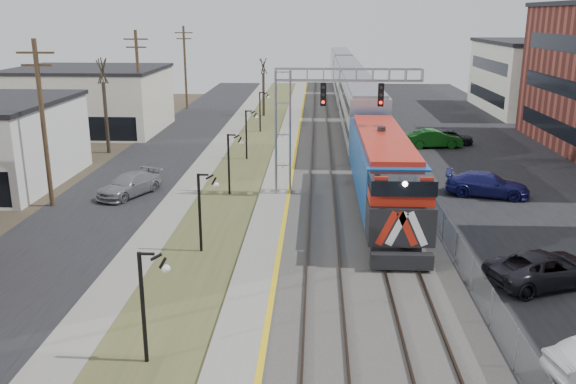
{
  "coord_description": "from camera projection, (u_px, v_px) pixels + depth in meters",
  "views": [
    {
      "loc": [
        1.61,
        -9.86,
        11.29
      ],
      "look_at": [
        0.21,
        19.88,
        2.6
      ],
      "focal_mm": 38.0,
      "sensor_mm": 36.0,
      "label": 1
    }
  ],
  "objects": [
    {
      "name": "bare_trees",
      "position": [
        142.0,
        124.0,
        49.82
      ],
      "size": [
        12.3,
        42.3,
        5.95
      ],
      "color": "#382D23",
      "rests_on": "ground"
    },
    {
      "name": "car_lot_f",
      "position": [
        434.0,
        139.0,
        53.41
      ],
      "size": [
        4.97,
        2.16,
        1.59
      ],
      "primitive_type": "imported",
      "rotation": [
        0.0,
        0.0,
        1.67
      ],
      "color": "#0E4810",
      "rests_on": "ground"
    },
    {
      "name": "sidewalk",
      "position": [
        203.0,
        168.0,
        46.55
      ],
      "size": [
        2.0,
        120.0,
        0.08
      ],
      "primitive_type": "cube",
      "color": "gray",
      "rests_on": "ground"
    },
    {
      "name": "platform_edge",
      "position": [
        293.0,
        166.0,
        46.18
      ],
      "size": [
        0.24,
        120.0,
        0.01
      ],
      "primitive_type": "cube",
      "color": "gold",
      "rests_on": "platform"
    },
    {
      "name": "car_lot_e",
      "position": [
        486.0,
        182.0,
        40.16
      ],
      "size": [
        4.19,
        1.84,
        1.4
      ],
      "primitive_type": "imported",
      "rotation": [
        0.0,
        0.0,
        1.53
      ],
      "color": "gray",
      "rests_on": "ground"
    },
    {
      "name": "track_near",
      "position": [
        321.0,
        166.0,
        46.08
      ],
      "size": [
        1.58,
        120.0,
        0.15
      ],
      "color": "#2D2119",
      "rests_on": "ballast_bed"
    },
    {
      "name": "street_west",
      "position": [
        145.0,
        167.0,
        46.76
      ],
      "size": [
        7.0,
        120.0,
        0.04
      ],
      "primitive_type": "cube",
      "color": "black",
      "rests_on": "ground"
    },
    {
      "name": "car_lot_d",
      "position": [
        487.0,
        185.0,
        39.15
      ],
      "size": [
        5.58,
        3.37,
        1.51
      ],
      "primitive_type": "imported",
      "rotation": [
        0.0,
        0.0,
        1.31
      ],
      "color": "navy",
      "rests_on": "ground"
    },
    {
      "name": "car_street_b",
      "position": [
        129.0,
        185.0,
        39.28
      ],
      "size": [
        3.85,
        5.27,
        1.42
      ],
      "primitive_type": "imported",
      "rotation": [
        0.0,
        0.0,
        -0.43
      ],
      "color": "gray",
      "rests_on": "ground"
    },
    {
      "name": "parking_lot",
      "position": [
        508.0,
        171.0,
        45.52
      ],
      "size": [
        16.0,
        120.0,
        0.04
      ],
      "primitive_type": "cube",
      "color": "black",
      "rests_on": "ground"
    },
    {
      "name": "ballast_bed",
      "position": [
        347.0,
        168.0,
        46.04
      ],
      "size": [
        8.0,
        120.0,
        0.2
      ],
      "primitive_type": "cube",
      "color": "#595651",
      "rests_on": "ground"
    },
    {
      "name": "car_lot_g",
      "position": [
        450.0,
        137.0,
        54.67
      ],
      "size": [
        4.13,
        1.72,
        1.4
      ],
      "primitive_type": "imported",
      "rotation": [
        0.0,
        0.0,
        1.55
      ],
      "color": "black",
      "rests_on": "ground"
    },
    {
      "name": "fence",
      "position": [
        404.0,
        160.0,
        45.65
      ],
      "size": [
        0.04,
        120.0,
        1.6
      ],
      "primitive_type": "cube",
      "color": "gray",
      "rests_on": "ground"
    },
    {
      "name": "train",
      "position": [
        351.0,
        91.0,
        69.2
      ],
      "size": [
        3.0,
        85.85,
        5.33
      ],
      "color": "#124895",
      "rests_on": "ground"
    },
    {
      "name": "car_lot_c",
      "position": [
        546.0,
        270.0,
        26.21
      ],
      "size": [
        5.78,
        4.08,
        1.46
      ],
      "primitive_type": "imported",
      "rotation": [
        0.0,
        0.0,
        1.92
      ],
      "color": "black",
      "rests_on": "ground"
    },
    {
      "name": "track_far",
      "position": [
        367.0,
        166.0,
        45.92
      ],
      "size": [
        1.58,
        120.0,
        0.15
      ],
      "color": "#2D2119",
      "rests_on": "ballast_bed"
    },
    {
      "name": "lampposts",
      "position": [
        201.0,
        212.0,
        29.84
      ],
      "size": [
        0.14,
        62.14,
        4.0
      ],
      "color": "black",
      "rests_on": "ground"
    },
    {
      "name": "platform",
      "position": [
        282.0,
        167.0,
        46.26
      ],
      "size": [
        2.0,
        120.0,
        0.24
      ],
      "primitive_type": "cube",
      "color": "gray",
      "rests_on": "ground"
    },
    {
      "name": "utility_poles",
      "position": [
        43.0,
        125.0,
        35.92
      ],
      "size": [
        0.28,
        80.28,
        10.0
      ],
      "color": "#4C3823",
      "rests_on": "ground"
    },
    {
      "name": "grass_median",
      "position": [
        242.0,
        168.0,
        46.42
      ],
      "size": [
        4.0,
        120.0,
        0.06
      ],
      "primitive_type": "cube",
      "color": "#484D29",
      "rests_on": "ground"
    },
    {
      "name": "signal_gantry",
      "position": [
        310.0,
        110.0,
        37.91
      ],
      "size": [
        9.0,
        1.07,
        8.15
      ],
      "color": "gray",
      "rests_on": "ground"
    }
  ]
}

